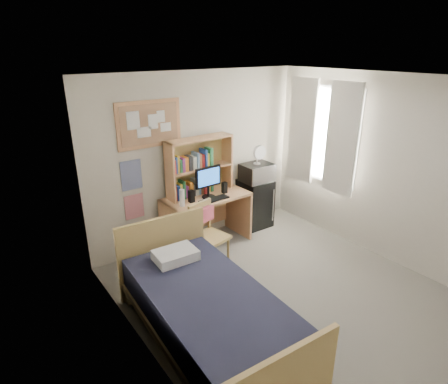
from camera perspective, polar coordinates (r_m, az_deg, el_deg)
floor at (r=4.89m, az=10.31°, el=-15.69°), size 3.60×4.20×0.02m
ceiling at (r=3.93m, az=12.89°, el=16.39°), size 3.60×4.20×0.02m
wall_back at (r=5.77m, az=-3.93°, el=5.13°), size 3.60×0.04×2.60m
wall_left at (r=3.26m, az=-10.97°, el=-8.58°), size 0.04×4.20×2.60m
wall_right at (r=5.64m, az=24.08°, el=2.89°), size 0.04×4.20×2.60m
window_unit at (r=6.17m, az=14.71°, el=8.44°), size 0.10×1.40×1.70m
curtain_left at (r=5.91m, az=17.49°, el=7.60°), size 0.04×0.55×1.70m
curtain_right at (r=6.41m, az=11.78°, el=9.13°), size 0.04×0.55×1.70m
bulletin_board at (r=5.25m, az=-11.33°, el=10.12°), size 0.94×0.03×0.64m
poster_wave at (r=5.30m, az=-13.95°, el=2.50°), size 0.30×0.01×0.42m
poster_japan at (r=5.47m, az=-13.52°, el=-2.16°), size 0.28×0.01×0.36m
desk at (r=5.77m, az=-2.66°, el=-4.36°), size 1.32×0.69×0.81m
desk_chair at (r=5.16m, az=-2.10°, el=-6.84°), size 0.56×0.56×0.94m
mini_fridge at (r=6.41m, az=4.72°, el=-1.67°), size 0.49×0.49×0.82m
bed at (r=4.06m, az=-2.26°, el=-18.57°), size 1.23×2.27×0.61m
hutch at (r=5.58m, az=-3.70°, el=3.95°), size 1.06×0.30×0.86m
monitor at (r=5.48m, az=-2.41°, el=1.40°), size 0.43×0.05×0.45m
keyboard at (r=5.45m, az=-1.52°, el=-1.13°), size 0.47×0.16×0.02m
speaker_left at (r=5.37m, az=-4.99°, el=-0.65°), size 0.08×0.08×0.18m
speaker_right at (r=5.70m, az=0.07°, el=0.68°), size 0.07×0.07×0.17m
water_bottle at (r=5.24m, az=-6.41°, el=-0.89°), size 0.07×0.07×0.25m
hoodie at (r=5.17m, az=-3.74°, el=-3.60°), size 0.46×0.22×0.21m
microwave at (r=6.20m, az=4.99°, el=3.00°), size 0.51×0.39×0.29m
desk_fan at (r=6.11m, az=5.08°, el=5.56°), size 0.23×0.23×0.29m
pillow at (r=4.39m, az=-7.40°, el=-9.52°), size 0.50×0.36×0.11m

